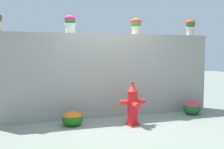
{
  "coord_description": "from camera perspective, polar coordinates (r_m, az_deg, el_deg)",
  "views": [
    {
      "loc": [
        -1.72,
        -4.93,
        1.53
      ],
      "look_at": [
        0.1,
        0.76,
        0.99
      ],
      "focal_mm": 41.99,
      "sensor_mm": 36.0,
      "label": 1
    }
  ],
  "objects": [
    {
      "name": "fire_hydrant",
      "position": [
        5.48,
        4.54,
        -6.64
      ],
      "size": [
        0.55,
        0.44,
        0.89
      ],
      "color": "red",
      "rests_on": "ground"
    },
    {
      "name": "potted_plant_3",
      "position": [
        7.12,
        16.71,
        10.21
      ],
      "size": [
        0.25,
        0.25,
        0.42
      ],
      "color": "beige",
      "rests_on": "stone_wall"
    },
    {
      "name": "flower_bush_right",
      "position": [
        5.5,
        -8.59,
        -9.36
      ],
      "size": [
        0.43,
        0.39,
        0.31
      ],
      "color": "#196219",
      "rests_on": "ground"
    },
    {
      "name": "ground_plane",
      "position": [
        5.44,
        1.49,
        -11.2
      ],
      "size": [
        24.0,
        24.0,
        0.0
      ],
      "primitive_type": "plane",
      "color": "gray"
    },
    {
      "name": "stone_wall",
      "position": [
        6.16,
        -1.41,
        -0.16
      ],
      "size": [
        5.24,
        0.36,
        1.92
      ],
      "primitive_type": "cube",
      "color": "gray",
      "rests_on": "ground"
    },
    {
      "name": "potted_plant_2",
      "position": [
        6.43,
        5.21,
        10.82
      ],
      "size": [
        0.27,
        0.27,
        0.4
      ],
      "color": "beige",
      "rests_on": "stone_wall"
    },
    {
      "name": "potted_plant_1",
      "position": [
        6.03,
        -9.12,
        11.11
      ],
      "size": [
        0.25,
        0.25,
        0.41
      ],
      "color": "beige",
      "rests_on": "stone_wall"
    },
    {
      "name": "flower_bush_left",
      "position": [
        6.66,
        17.04,
        -6.83
      ],
      "size": [
        0.42,
        0.38,
        0.34
      ],
      "color": "#1C5C23",
      "rests_on": "ground"
    }
  ]
}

